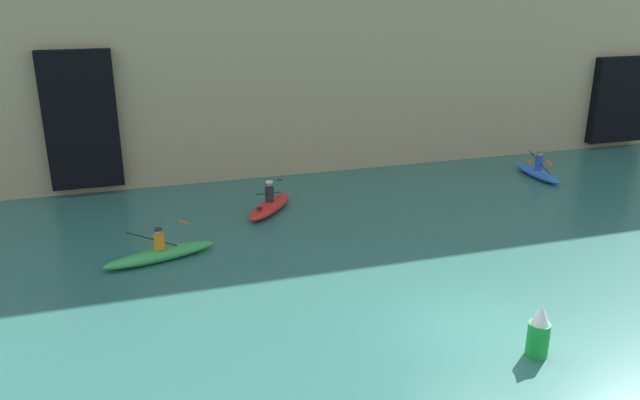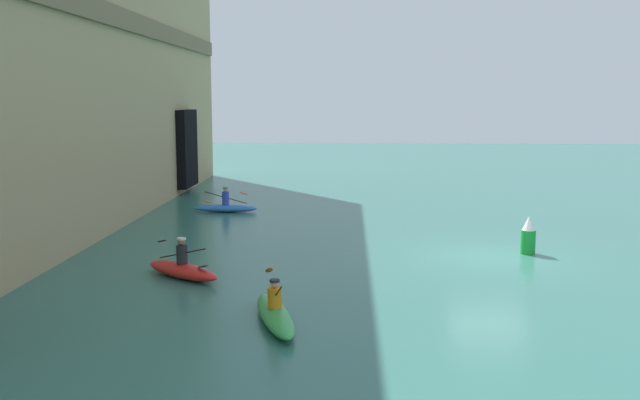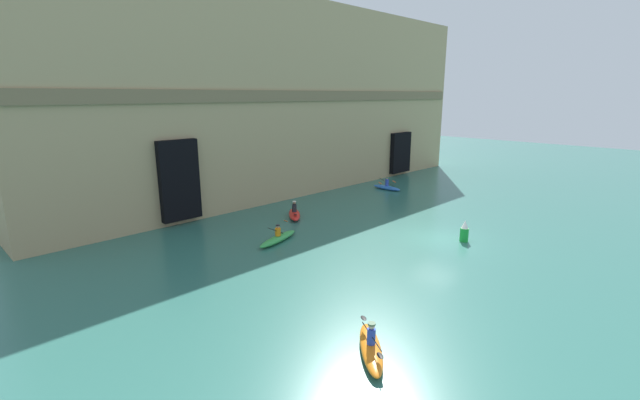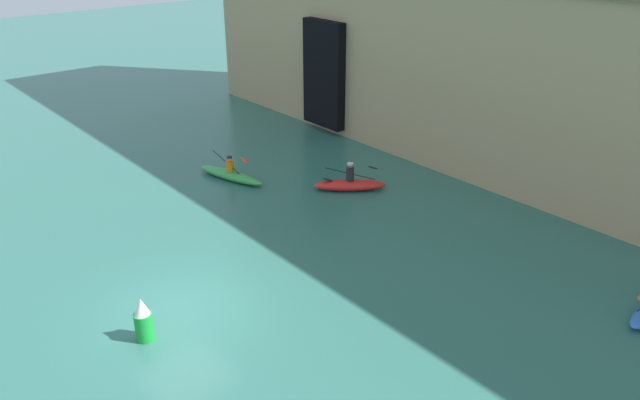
{
  "view_description": "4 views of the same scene",
  "coord_description": "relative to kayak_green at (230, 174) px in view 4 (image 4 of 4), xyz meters",
  "views": [
    {
      "loc": [
        -7.66,
        -11.59,
        8.02
      ],
      "look_at": [
        -1.56,
        8.03,
        0.82
      ],
      "focal_mm": 35.0,
      "sensor_mm": 36.0,
      "label": 1
    },
    {
      "loc": [
        -23.2,
        4.7,
        5.23
      ],
      "look_at": [
        -1.67,
        5.56,
        2.13
      ],
      "focal_mm": 40.0,
      "sensor_mm": 36.0,
      "label": 2
    },
    {
      "loc": [
        -22.45,
        -12.24,
        8.49
      ],
      "look_at": [
        -2.99,
        7.03,
        1.71
      ],
      "focal_mm": 24.0,
      "sensor_mm": 36.0,
      "label": 3
    },
    {
      "loc": [
        14.13,
        -6.64,
        10.54
      ],
      "look_at": [
        -1.91,
        6.98,
        0.7
      ],
      "focal_mm": 35.0,
      "sensor_mm": 36.0,
      "label": 4
    }
  ],
  "objects": [
    {
      "name": "ground_plane",
      "position": [
        7.16,
        -6.4,
        -0.23
      ],
      "size": [
        120.0,
        120.0,
        0.0
      ],
      "primitive_type": "plane",
      "color": "#2D665B"
    },
    {
      "name": "kayak_green",
      "position": [
        0.0,
        0.0,
        0.0
      ],
      "size": [
        3.51,
        1.56,
        1.19
      ],
      "rotation": [
        0.0,
        0.0,
        3.41
      ],
      "color": "green",
      "rests_on": "ground"
    },
    {
      "name": "kayak_red",
      "position": [
        4.13,
        3.15,
        0.03
      ],
      "size": [
        2.44,
        2.79,
        1.19
      ],
      "rotation": [
        0.0,
        0.0,
        0.9
      ],
      "color": "red",
      "rests_on": "ground"
    },
    {
      "name": "marker_buoy",
      "position": [
        7.82,
        -7.78,
        0.37
      ],
      "size": [
        0.5,
        0.5,
        1.29
      ],
      "color": "green",
      "rests_on": "ground"
    }
  ]
}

